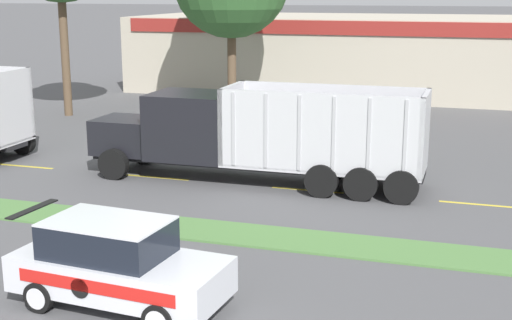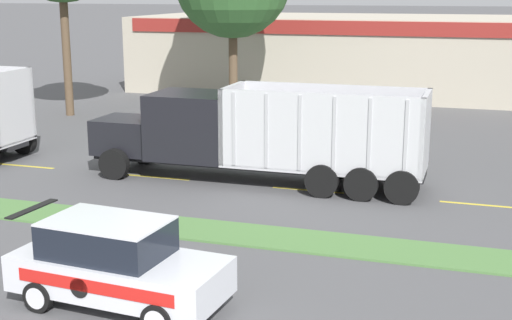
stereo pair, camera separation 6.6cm
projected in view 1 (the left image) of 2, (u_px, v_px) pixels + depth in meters
grass_verge at (274, 238)px, 18.78m from camera, size 120.00×1.69×0.06m
centre_line_2 at (25, 166)px, 26.50m from camera, size 2.40×0.14×0.01m
centre_line_3 at (157, 177)px, 24.93m from camera, size 2.40×0.14×0.01m
centre_line_4 at (307, 190)px, 23.36m from camera, size 2.40×0.14×0.01m
centre_line_5 at (479, 204)px, 21.78m from camera, size 2.40×0.14×0.01m
dump_truck_lead at (228, 136)px, 24.34m from camera, size 11.58×2.66×3.29m
rally_car at (116, 263)px, 14.64m from camera, size 4.60×2.26×1.86m
store_building_backdrop at (377, 54)px, 46.13m from camera, size 30.54×12.10×4.74m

